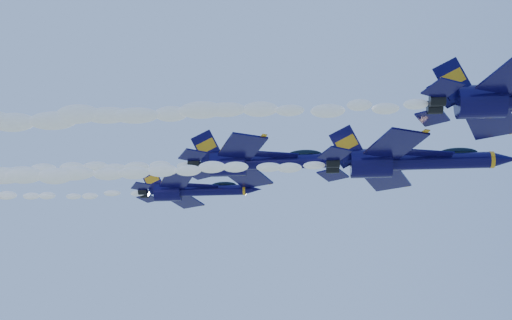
# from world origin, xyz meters

# --- Properties ---
(smoke_trail_jet_lead) EXTENTS (54.17, 2.39, 2.15)m
(smoke_trail_jet_lead) POSITION_xyz_m (-17.45, -15.41, 150.58)
(smoke_trail_jet_lead) COLOR white
(jet_second) EXTENTS (18.85, 15.46, 7.01)m
(jet_second) POSITION_xyz_m (9.20, -4.90, 150.11)
(jet_second) COLOR #0B0738
(smoke_trail_jet_second) EXTENTS (54.17, 2.40, 2.16)m
(smoke_trail_jet_second) POSITION_xyz_m (-25.95, -4.90, 149.63)
(smoke_trail_jet_second) COLOR white
(jet_third) EXTENTS (19.45, 15.96, 7.23)m
(jet_third) POSITION_xyz_m (-5.97, 5.16, 154.86)
(jet_third) COLOR #0B0738
(jet_fourth) EXTENTS (15.56, 12.76, 5.78)m
(jet_fourth) POSITION_xyz_m (-15.21, 13.19, 154.64)
(jet_fourth) COLOR #0B0738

